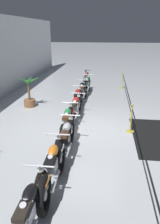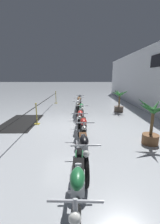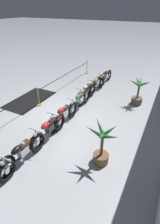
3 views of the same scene
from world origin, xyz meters
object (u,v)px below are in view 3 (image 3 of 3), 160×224
Objects in this scene: motorcycle_silver_2 at (87,92)px; motorcycle_red_5 at (49,130)px; motorcycle_red_4 at (63,115)px; stanchion_mid_left at (39,99)px; floor_banner at (30,100)px; motorcycle_black_0 at (105,77)px; potted_palm_left_of_row at (138,93)px; motorcycle_orange_1 at (97,84)px; potted_palm_right_of_row at (102,148)px; motorcycle_green_3 at (80,101)px; motorcycle_black_6 at (22,153)px; stanchion_far_left at (52,84)px.

motorcycle_silver_2 is 3.94m from motorcycle_red_5.
motorcycle_red_4 is 1.02× the size of motorcycle_red_5.
floor_banner is (-0.28, -0.91, -0.35)m from stanchion_mid_left.
motorcycle_silver_2 reaches higher than motorcycle_black_0.
potted_palm_left_of_row is (-0.81, 2.71, 0.20)m from motorcycle_silver_2.
motorcycle_red_4 is 0.74× the size of floor_banner.
potted_palm_left_of_row reaches higher than motorcycle_orange_1.
potted_palm_right_of_row reaches higher than potted_palm_left_of_row.
motorcycle_red_5 is 3.03m from stanchion_mid_left.
motorcycle_red_5 is at bearing 2.06° from motorcycle_orange_1.
motorcycle_red_4 is (1.47, -0.05, -0.02)m from motorcycle_green_3.
motorcycle_black_0 is 6.62m from motorcycle_red_5.
motorcycle_black_6 is (5.39, 0.22, -0.02)m from motorcycle_silver_2.
motorcycle_red_4 is at bearing 3.10° from motorcycle_silver_2.
motorcycle_black_0 is at bearing -178.99° from motorcycle_red_5.
motorcycle_red_5 is 3.93m from floor_banner.
motorcycle_black_6 is (4.17, 0.02, -0.02)m from motorcycle_green_3.
motorcycle_green_3 is at bearing -140.58° from potted_palm_right_of_row.
stanchion_mid_left reaches higher than motorcycle_black_6.
motorcycle_green_3 is 1.63× the size of potted_palm_left_of_row.
motorcycle_black_6 is 2.68m from potted_palm_right_of_row.
stanchion_far_left is 4.02× the size of floor_banner.
stanchion_mid_left is (2.68, -4.67, -0.32)m from potted_palm_left_of_row.
motorcycle_black_6 is at bearing 31.79° from stanchion_mid_left.
motorcycle_black_0 is at bearing 147.28° from stanchion_far_left.
motorcycle_silver_2 reaches higher than motorcycle_red_5.
motorcycle_red_4 is 3.01m from stanchion_far_left.
motorcycle_red_5 reaches higher than floor_banner.
potted_palm_right_of_row is at bearing 119.58° from motorcycle_black_6.
motorcycle_red_4 is 1.51× the size of potted_palm_left_of_row.
potted_palm_left_of_row is (-6.19, 2.49, 0.21)m from motorcycle_black_6.
motorcycle_red_5 reaches higher than motorcycle_black_6.
floor_banner is at bearing -66.75° from potted_palm_left_of_row.
floor_banner is at bearing -140.83° from motorcycle_black_6.
stanchion_far_left is at bearing -73.64° from potted_palm_left_of_row.
stanchion_far_left is (-0.65, -2.16, 0.27)m from motorcycle_green_3.
motorcycle_black_6 is at bearing 2.29° from motorcycle_silver_2.
motorcycle_black_0 is 1.00× the size of motorcycle_orange_1.
motorcycle_black_6 is at bearing 38.53° from floor_banner.
stanchion_far_left and stanchion_mid_left have the same top height.
motorcycle_green_3 is 1.10× the size of motorcycle_red_5.
motorcycle_green_3 is (3.91, 0.07, 0.01)m from motorcycle_black_0.
stanchion_far_left is 1.36m from stanchion_mid_left.
motorcycle_red_5 is 2.31m from potted_palm_right_of_row.
motorcycle_red_5 is at bearing 1.02° from motorcycle_green_3.
motorcycle_orange_1 is 2.78m from stanchion_far_left.
motorcycle_silver_2 is 4.80m from potted_palm_right_of_row.
stanchion_mid_left reaches higher than motorcycle_red_4.
motorcycle_orange_1 is 1.59× the size of potted_palm_left_of_row.
floor_banner is at bearing -83.08° from motorcycle_green_3.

